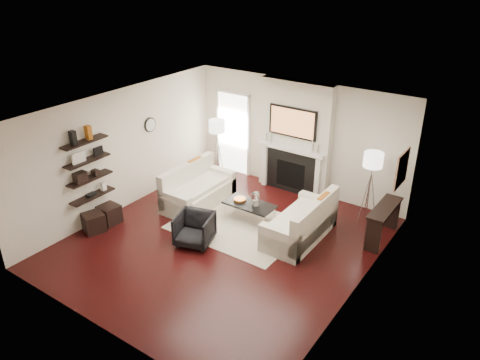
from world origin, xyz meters
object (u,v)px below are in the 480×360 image
Objects in this scene: loveseat_right_base at (299,229)px; lamp_left_shade at (217,126)px; loveseat_left_base at (199,196)px; armchair at (194,228)px; lamp_right_shade at (373,160)px; ottoman_near at (109,214)px; coffee_table at (249,204)px.

lamp_left_shade is (-3.02, 1.26, 1.24)m from loveseat_right_base.
loveseat_left_base is 1.00× the size of loveseat_right_base.
lamp_right_shade is at bearing 30.47° from armchair.
ottoman_near is (-0.62, -3.04, -1.25)m from lamp_left_shade.
coffee_table is at bearing -35.04° from lamp_left_shade.
lamp_left_shade is 3.90m from lamp_right_shade.
lamp_left_shade is at bearing 157.29° from loveseat_right_base.
armchair reaches higher than loveseat_left_base.
loveseat_right_base is 4.50× the size of ottoman_near.
loveseat_left_base is 2.04m from ottoman_near.
lamp_left_shade reaches higher than ottoman_near.
lamp_right_shade reaches higher than armchair.
lamp_left_shade is 1.00× the size of ottoman_near.
armchair is (-0.41, -1.35, -0.05)m from coffee_table.
coffee_table is 2.73m from lamp_right_shade.
loveseat_left_base reaches higher than ottoman_near.
lamp_right_shade is at bearing 34.02° from coffee_table.
lamp_left_shade is 1.00× the size of lamp_right_shade.
loveseat_right_base is at bearing -122.07° from lamp_right_shade.
ottoman_near is at bearing -154.01° from loveseat_right_base.
loveseat_left_base is 1.84m from lamp_left_shade.
coffee_table is at bearing 36.01° from ottoman_near.
coffee_table is at bearing 55.82° from armchair.
loveseat_left_base is 4.50× the size of ottoman_near.
ottoman_near is at bearing -144.89° from lamp_right_shade.
loveseat_right_base is 4.05m from ottoman_near.
loveseat_left_base is 1.66m from armchair.
loveseat_left_base is at bearing 59.09° from ottoman_near.
coffee_table is 2.45m from lamp_left_shade.
armchair is at bearing -132.09° from lamp_right_shade.
armchair reaches higher than loveseat_right_base.
armchair is 3.88m from lamp_right_shade.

